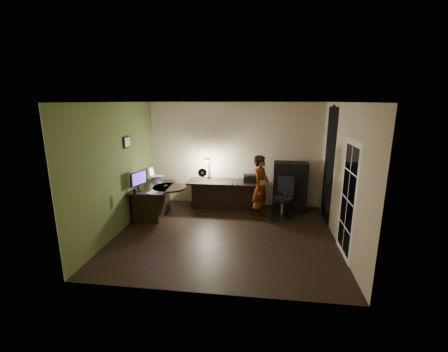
# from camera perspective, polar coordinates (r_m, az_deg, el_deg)

# --- Properties ---
(floor) EXTENTS (4.50, 4.00, 0.01)m
(floor) POSITION_cam_1_polar(r_m,az_deg,el_deg) (6.40, 0.12, -11.11)
(floor) COLOR black
(floor) RESTS_ON ground
(ceiling) EXTENTS (4.50, 4.00, 0.01)m
(ceiling) POSITION_cam_1_polar(r_m,az_deg,el_deg) (5.79, 0.13, 13.94)
(ceiling) COLOR silver
(ceiling) RESTS_ON floor
(wall_back) EXTENTS (4.50, 0.01, 2.70)m
(wall_back) POSITION_cam_1_polar(r_m,az_deg,el_deg) (7.90, 1.98, 4.10)
(wall_back) COLOR #BFAE8E
(wall_back) RESTS_ON floor
(wall_front) EXTENTS (4.50, 0.01, 2.70)m
(wall_front) POSITION_cam_1_polar(r_m,az_deg,el_deg) (4.05, -3.50, -5.73)
(wall_front) COLOR #BFAE8E
(wall_front) RESTS_ON floor
(wall_left) EXTENTS (0.01, 4.00, 2.70)m
(wall_left) POSITION_cam_1_polar(r_m,az_deg,el_deg) (6.62, -19.63, 1.31)
(wall_left) COLOR #BFAE8E
(wall_left) RESTS_ON floor
(wall_right) EXTENTS (0.01, 4.00, 2.70)m
(wall_right) POSITION_cam_1_polar(r_m,az_deg,el_deg) (6.10, 21.65, 0.09)
(wall_right) COLOR #BFAE8E
(wall_right) RESTS_ON floor
(green_wall_overlay) EXTENTS (0.00, 4.00, 2.70)m
(green_wall_overlay) POSITION_cam_1_polar(r_m,az_deg,el_deg) (6.61, -19.52, 1.31)
(green_wall_overlay) COLOR #4B5E2A
(green_wall_overlay) RESTS_ON floor
(arched_doorway) EXTENTS (0.01, 0.90, 2.60)m
(arched_doorway) POSITION_cam_1_polar(r_m,az_deg,el_deg) (7.20, 19.35, 1.91)
(arched_doorway) COLOR black
(arched_doorway) RESTS_ON floor
(french_door) EXTENTS (0.02, 0.92, 2.10)m
(french_door) POSITION_cam_1_polar(r_m,az_deg,el_deg) (5.66, 22.50, -4.19)
(french_door) COLOR white
(french_door) RESTS_ON floor
(framed_picture) EXTENTS (0.04, 0.30, 0.25)m
(framed_picture) POSITION_cam_1_polar(r_m,az_deg,el_deg) (6.92, -18.05, 6.18)
(framed_picture) COLOR black
(framed_picture) RESTS_ON wall_left
(desk_left) EXTENTS (0.85, 1.32, 0.74)m
(desk_left) POSITION_cam_1_polar(r_m,az_deg,el_deg) (7.45, -13.17, -4.66)
(desk_left) COLOR black
(desk_left) RESTS_ON floor
(desk_right) EXTENTS (1.93, 0.69, 0.72)m
(desk_right) POSITION_cam_1_polar(r_m,az_deg,el_deg) (7.76, 0.38, -3.59)
(desk_right) COLOR black
(desk_right) RESTS_ON floor
(cabinet) EXTENTS (0.86, 0.46, 1.25)m
(cabinet) POSITION_cam_1_polar(r_m,az_deg,el_deg) (7.72, 12.46, -1.99)
(cabinet) COLOR black
(cabinet) RESTS_ON floor
(laptop_stand) EXTENTS (0.28, 0.25, 0.10)m
(laptop_stand) POSITION_cam_1_polar(r_m,az_deg,el_deg) (7.89, -12.62, -0.40)
(laptop_stand) COLOR silver
(laptop_stand) RESTS_ON desk_left
(laptop) EXTENTS (0.31, 0.30, 0.21)m
(laptop) POSITION_cam_1_polar(r_m,az_deg,el_deg) (7.85, -12.68, 0.71)
(laptop) COLOR silver
(laptop) RESTS_ON laptop_stand
(monitor) EXTENTS (0.24, 0.50, 0.33)m
(monitor) POSITION_cam_1_polar(r_m,az_deg,el_deg) (7.03, -16.07, -1.43)
(monitor) COLOR black
(monitor) RESTS_ON desk_left
(mouse) EXTENTS (0.09, 0.10, 0.03)m
(mouse) POSITION_cam_1_polar(r_m,az_deg,el_deg) (6.96, -13.58, -2.67)
(mouse) COLOR silver
(mouse) RESTS_ON desk_left
(phone) EXTENTS (0.11, 0.16, 0.01)m
(phone) POSITION_cam_1_polar(r_m,az_deg,el_deg) (7.32, -11.08, -1.81)
(phone) COLOR black
(phone) RESTS_ON desk_left
(pen) EXTENTS (0.07, 0.13, 0.01)m
(pen) POSITION_cam_1_polar(r_m,az_deg,el_deg) (6.71, -11.21, -3.28)
(pen) COLOR black
(pen) RESTS_ON desk_left
(speaker) EXTENTS (0.08, 0.08, 0.18)m
(speaker) POSITION_cam_1_polar(r_m,az_deg,el_deg) (6.61, -16.66, -3.13)
(speaker) COLOR black
(speaker) RESTS_ON desk_left
(notepad) EXTENTS (0.23, 0.27, 0.01)m
(notepad) POSITION_cam_1_polar(r_m,az_deg,el_deg) (6.84, -13.65, -3.08)
(notepad) COLOR silver
(notepad) RESTS_ON desk_left
(desk_fan) EXTENTS (0.24, 0.16, 0.35)m
(desk_fan) POSITION_cam_1_polar(r_m,az_deg,el_deg) (7.69, -4.12, 0.24)
(desk_fan) COLOR black
(desk_fan) RESTS_ON desk_right
(headphones) EXTENTS (0.18, 0.12, 0.08)m
(headphones) POSITION_cam_1_polar(r_m,az_deg,el_deg) (7.34, 2.09, -1.47)
(headphones) COLOR navy
(headphones) RESTS_ON desk_right
(printer) EXTENTS (0.46, 0.37, 0.19)m
(printer) POSITION_cam_1_polar(r_m,az_deg,el_deg) (7.64, 5.34, -0.46)
(printer) COLOR black
(printer) RESTS_ON desk_right
(desk_lamp) EXTENTS (0.17, 0.29, 0.63)m
(desk_lamp) POSITION_cam_1_polar(r_m,az_deg,el_deg) (7.89, -2.96, 1.66)
(desk_lamp) COLOR black
(desk_lamp) RESTS_ON desk_right
(office_chair) EXTENTS (0.73, 0.73, 0.99)m
(office_chair) POSITION_cam_1_polar(r_m,az_deg,el_deg) (7.17, 11.05, -4.27)
(office_chair) COLOR black
(office_chair) RESTS_ON floor
(person) EXTENTS (0.53, 0.63, 1.52)m
(person) POSITION_cam_1_polar(r_m,az_deg,el_deg) (7.07, 7.02, -2.14)
(person) COLOR #D8A88C
(person) RESTS_ON floor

